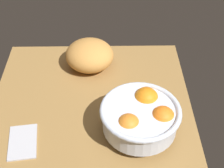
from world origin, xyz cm
name	(u,v)px	position (x,y,z in cm)	size (l,w,h in cm)	color
ground_plane	(91,121)	(0.00, 0.00, -1.50)	(74.18, 62.95, 3.00)	olive
fruit_bowl	(141,116)	(5.62, 14.57, 6.26)	(22.60, 22.60, 11.03)	silver
bread_loaf	(90,55)	(-24.74, -1.03, 4.95)	(16.89, 16.40, 9.90)	#C98A41
napkin_folded	(23,141)	(9.31, -18.88, 0.45)	(12.19, 7.80, 0.91)	#B9BAC3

